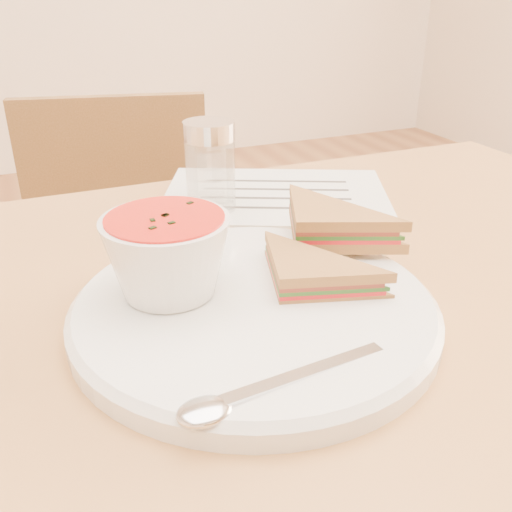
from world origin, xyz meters
name	(u,v)px	position (x,y,z in m)	size (l,w,h in m)	color
chair_far	(126,327)	(-0.12, 0.52, 0.41)	(0.36, 0.36, 0.82)	brown
plate	(254,311)	(-0.09, -0.04, 0.76)	(0.31, 0.31, 0.02)	white
soup_bowl	(168,260)	(-0.15, 0.00, 0.80)	(0.11, 0.11, 0.07)	white
sandwich_half_a	(279,295)	(-0.08, -0.06, 0.78)	(0.10, 0.10, 0.03)	#B4763F
sandwich_half_b	(296,239)	(-0.03, 0.01, 0.80)	(0.11, 0.11, 0.03)	#B4763F
spoon	(278,384)	(-0.12, -0.15, 0.77)	(0.19, 0.04, 0.01)	silver
paper_menu	(276,195)	(0.06, 0.23, 0.75)	(0.30, 0.22, 0.00)	white
condiment_shaker	(210,168)	(-0.04, 0.21, 0.81)	(0.06, 0.06, 0.11)	silver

